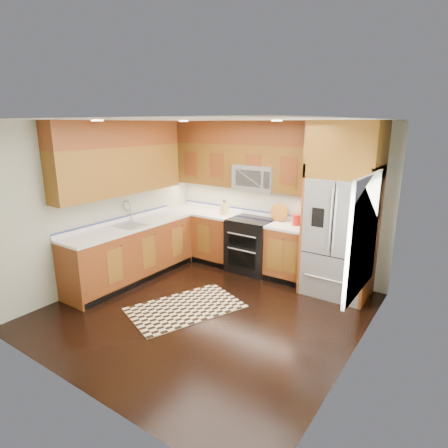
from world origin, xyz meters
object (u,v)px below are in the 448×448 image
Objects in this scene: utensil_crock at (296,218)px; refrigerator at (342,211)px; range at (251,245)px; rug at (186,308)px; knife_block at (224,208)px.

refrigerator is at bearing -9.00° from utensil_crock.
rug is at bearing -91.30° from range.
utensil_crock is at bearing 5.98° from range.
rug is 2.29m from utensil_crock.
utensil_crock is (-0.76, 0.12, -0.24)m from refrigerator.
utensil_crock is at bearing 171.00° from refrigerator.
range is 1.83m from rug.
knife_block is at bearing 129.76° from rug.
rug is 2.19m from knife_block.
knife_block is (-0.58, 1.83, 1.04)m from rug.
utensil_crock is at bearing 0.81° from knife_block.
range is 2.55× the size of utensil_crock.
range is 3.53× the size of knife_block.
range is 0.85m from knife_block.
knife_block reaches higher than rug.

